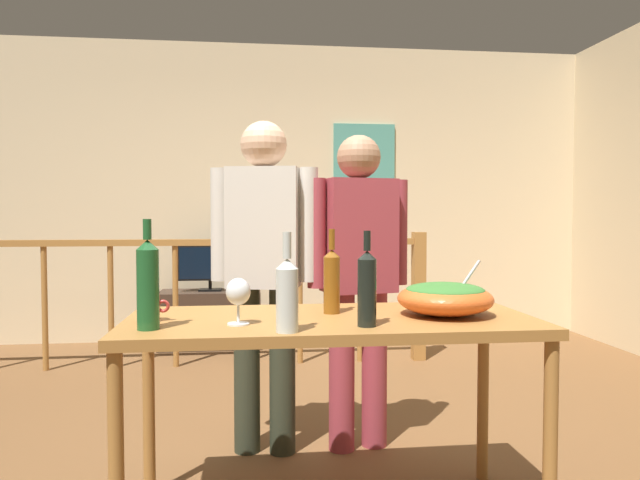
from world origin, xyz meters
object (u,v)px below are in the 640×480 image
(serving_table, at_px, (331,338))
(mug_red, at_px, (150,308))
(person_standing_right, at_px, (358,267))
(wine_bottle_green, at_px, (148,283))
(framed_picture, at_px, (364,155))
(wine_bottle_clear, at_px, (287,293))
(wine_bottle_dark, at_px, (367,287))
(flat_screen_tv, at_px, (210,264))
(tv_console, at_px, (210,319))
(person_standing_left, at_px, (264,259))
(wine_bottle_amber, at_px, (332,280))
(salad_bowl, at_px, (445,297))
(stair_railing, at_px, (240,282))
(wine_glass, at_px, (238,293))

(serving_table, relative_size, mug_red, 14.04)
(person_standing_right, bearing_deg, wine_bottle_green, 32.80)
(framed_picture, height_order, wine_bottle_clear, framed_picture)
(wine_bottle_dark, bearing_deg, wine_bottle_green, 177.60)
(wine_bottle_clear, height_order, person_standing_right, person_standing_right)
(wine_bottle_dark, xyz_separation_m, mug_red, (-0.77, 0.19, -0.09))
(flat_screen_tv, bearing_deg, tv_console, 90.00)
(mug_red, height_order, person_standing_left, person_standing_left)
(framed_picture, xyz_separation_m, wine_bottle_amber, (-0.78, -3.33, -0.84))
(flat_screen_tv, relative_size, person_standing_right, 0.36)
(framed_picture, relative_size, salad_bowl, 1.62)
(flat_screen_tv, xyz_separation_m, person_standing_right, (0.91, -2.39, 0.18))
(wine_bottle_dark, xyz_separation_m, person_standing_right, (0.14, 0.91, -0.01))
(serving_table, distance_m, wine_bottle_clear, 0.39)
(tv_console, bearing_deg, framed_picture, 11.20)
(framed_picture, xyz_separation_m, serving_table, (-0.79, -3.42, -1.06))
(tv_console, relative_size, wine_bottle_green, 2.39)
(wine_bottle_clear, bearing_deg, serving_table, 55.80)
(stair_railing, bearing_deg, serving_table, -80.88)
(framed_picture, xyz_separation_m, wine_bottle_green, (-1.44, -3.59, -0.82))
(wine_bottle_dark, bearing_deg, stair_railing, 100.54)
(wine_bottle_dark, height_order, wine_bottle_clear, wine_bottle_dark)
(wine_bottle_amber, bearing_deg, salad_bowl, -12.31)
(framed_picture, xyz_separation_m, wine_bottle_clear, (-0.97, -3.69, -0.85))
(person_standing_left, xyz_separation_m, person_standing_right, (0.48, 0.00, -0.04))
(tv_console, bearing_deg, salad_bowl, -70.35)
(wine_bottle_green, bearing_deg, wine_glass, 9.44)
(serving_table, xyz_separation_m, person_standing_left, (-0.24, 0.71, 0.25))
(salad_bowl, bearing_deg, person_standing_right, 106.19)
(wine_bottle_clear, height_order, mug_red, wine_bottle_clear)
(salad_bowl, height_order, mug_red, salad_bowl)
(serving_table, bearing_deg, wine_bottle_dark, -63.49)
(salad_bowl, height_order, person_standing_right, person_standing_right)
(stair_railing, bearing_deg, framed_picture, 39.13)
(serving_table, bearing_deg, framed_picture, 76.96)
(serving_table, xyz_separation_m, wine_bottle_clear, (-0.18, -0.27, 0.21))
(tv_console, bearing_deg, serving_table, -77.84)
(stair_railing, relative_size, person_standing_left, 2.42)
(wine_bottle_green, bearing_deg, wine_bottle_amber, 20.75)
(tv_console, distance_m, person_standing_left, 2.56)
(wine_bottle_clear, xyz_separation_m, mug_red, (-0.49, 0.26, -0.08))
(framed_picture, xyz_separation_m, tv_console, (-1.47, -0.29, -1.52))
(flat_screen_tv, xyz_separation_m, wine_bottle_amber, (0.69, -3.01, 0.18))
(salad_bowl, xyz_separation_m, person_standing_right, (-0.21, 0.72, 0.06))
(wine_bottle_green, bearing_deg, stair_railing, 84.42)
(serving_table, height_order, wine_bottle_green, wine_bottle_green)
(flat_screen_tv, xyz_separation_m, mug_red, (0.00, -3.11, 0.10))
(wine_bottle_dark, relative_size, wine_bottle_clear, 1.01)
(stair_railing, distance_m, person_standing_right, 1.87)
(tv_console, relative_size, salad_bowl, 2.43)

